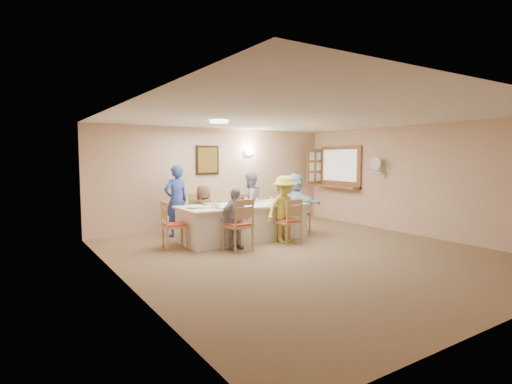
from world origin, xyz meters
TOP-DOWN VIEW (x-y plane):
  - ground at (0.00, 0.00)m, footprint 7.00×7.00m
  - room_walls at (0.00, 0.00)m, footprint 7.00×7.00m
  - wall_picture at (-0.30, 3.46)m, footprint 0.62×0.05m
  - wall_sconce at (0.90, 3.44)m, footprint 0.26×0.09m
  - ceiling_light at (-1.00, 1.50)m, footprint 0.36×0.36m
  - serving_hatch at (3.21, 2.40)m, footprint 0.06×1.50m
  - hatch_sill at (3.09, 2.40)m, footprint 0.30×1.50m
  - shutter_door at (2.95, 3.16)m, footprint 0.55×0.04m
  - fan_shelf at (3.13, 1.05)m, footprint 0.22×0.36m
  - desk_fan at (3.10, 1.05)m, footprint 0.30×0.30m
  - dining_table at (-0.32, 1.73)m, footprint 2.76×1.17m
  - chair_back_left at (-0.92, 2.53)m, footprint 0.47×0.47m
  - chair_back_right at (0.28, 2.53)m, footprint 0.49×0.49m
  - chair_front_left at (-0.92, 0.93)m, footprint 0.52×0.52m
  - chair_front_right at (0.28, 0.93)m, footprint 0.45×0.45m
  - chair_left_end at (-1.87, 1.73)m, footprint 0.49×0.49m
  - chair_right_end at (1.23, 1.73)m, footprint 0.45×0.45m
  - diner_back_left at (-0.92, 2.41)m, footprint 0.67×0.52m
  - diner_back_right at (0.28, 2.41)m, footprint 0.87×0.77m
  - diner_front_left at (-0.92, 1.05)m, footprint 0.81×0.56m
  - diner_front_right at (0.28, 1.05)m, footprint 0.94×0.59m
  - diner_right_end at (1.10, 1.73)m, footprint 1.36×0.60m
  - caregiver at (-1.37, 2.88)m, footprint 0.71×0.57m
  - placemat_fl at (-0.92, 1.31)m, footprint 0.33×0.25m
  - plate_fl at (-0.92, 1.31)m, footprint 0.23×0.23m
  - napkin_fl at (-0.74, 1.26)m, footprint 0.14×0.14m
  - placemat_fr at (0.28, 1.31)m, footprint 0.35×0.26m
  - plate_fr at (0.28, 1.31)m, footprint 0.23×0.23m
  - napkin_fr at (0.46, 1.26)m, footprint 0.14×0.14m
  - placemat_bl at (-0.92, 2.15)m, footprint 0.34×0.25m
  - plate_bl at (-0.92, 2.15)m, footprint 0.25×0.25m
  - napkin_bl at (-0.74, 2.10)m, footprint 0.14×0.14m
  - placemat_br at (0.28, 2.15)m, footprint 0.34×0.25m
  - plate_br at (0.28, 2.15)m, footprint 0.23×0.23m
  - napkin_br at (0.46, 2.10)m, footprint 0.15×0.15m
  - placemat_le at (-1.42, 1.73)m, footprint 0.33×0.24m
  - plate_le at (-1.42, 1.73)m, footprint 0.22×0.22m
  - napkin_le at (-1.24, 1.68)m, footprint 0.15×0.15m
  - placemat_re at (0.80, 1.73)m, footprint 0.37×0.27m
  - plate_re at (0.80, 1.73)m, footprint 0.24×0.24m
  - napkin_re at (0.98, 1.68)m, footprint 0.14×0.14m
  - teacup_a at (-1.10, 1.42)m, footprint 0.17×0.17m
  - teacup_b at (0.08, 2.22)m, footprint 0.10×0.10m
  - bowl_a at (-0.58, 1.45)m, footprint 0.36×0.36m
  - bowl_b at (0.04, 1.98)m, footprint 0.30×0.30m
  - condiment_ketchup at (-0.40, 1.73)m, footprint 0.14×0.14m
  - condiment_brown at (-0.30, 1.79)m, footprint 0.16×0.16m
  - condiment_malt at (-0.22, 1.67)m, footprint 0.18×0.18m
  - drinking_glass at (-0.47, 1.78)m, footprint 0.07×0.07m

SIDE VIEW (x-z plane):
  - ground at x=0.00m, z-range 0.00..0.00m
  - dining_table at x=-0.32m, z-range 0.00..0.76m
  - chair_right_end at x=1.23m, z-range 0.00..0.89m
  - chair_back_right at x=0.28m, z-range 0.00..0.89m
  - chair_front_right at x=0.28m, z-range 0.00..0.93m
  - chair_left_end at x=-1.87m, z-range 0.00..0.94m
  - chair_back_left at x=-0.92m, z-range 0.00..0.97m
  - chair_front_left at x=-0.92m, z-range 0.00..1.00m
  - diner_back_left at x=-0.92m, z-range 0.00..1.17m
  - diner_front_left at x=-0.92m, z-range 0.00..1.19m
  - diner_front_right at x=0.28m, z-range 0.00..1.39m
  - diner_right_end at x=1.10m, z-range 0.00..1.40m
  - diner_back_right at x=0.28m, z-range 0.00..1.42m
  - placemat_fl at x=-0.92m, z-range 0.76..0.77m
  - placemat_fr at x=0.28m, z-range 0.76..0.77m
  - placemat_bl at x=-0.92m, z-range 0.76..0.77m
  - placemat_br at x=0.28m, z-range 0.76..0.77m
  - placemat_le at x=-1.42m, z-range 0.76..0.77m
  - placemat_re at x=0.80m, z-range 0.76..0.77m
  - napkin_fl at x=-0.74m, z-range 0.77..0.77m
  - napkin_fr at x=0.46m, z-range 0.77..0.77m
  - napkin_bl at x=-0.74m, z-range 0.77..0.77m
  - napkin_br at x=0.46m, z-range 0.77..0.77m
  - napkin_le at x=-1.24m, z-range 0.77..0.77m
  - napkin_re at x=0.98m, z-range 0.77..0.77m
  - plate_fl at x=-0.92m, z-range 0.77..0.78m
  - plate_fr at x=0.28m, z-range 0.77..0.78m
  - plate_bl at x=-0.92m, z-range 0.77..0.78m
  - plate_br at x=0.28m, z-range 0.77..0.78m
  - plate_le at x=-1.42m, z-range 0.77..0.78m
  - plate_re at x=0.80m, z-range 0.77..0.78m
  - bowl_a at x=-0.58m, z-range 0.76..0.81m
  - bowl_b at x=0.04m, z-range 0.76..0.82m
  - teacup_b at x=0.08m, z-range 0.76..0.84m
  - teacup_a at x=-1.10m, z-range 0.76..0.84m
  - caregiver at x=-1.37m, z-range 0.00..1.61m
  - drinking_glass at x=-0.47m, z-range 0.77..0.87m
  - condiment_malt at x=-0.22m, z-range 0.76..0.93m
  - condiment_brown at x=-0.30m, z-range 0.76..0.96m
  - condiment_ketchup at x=-0.40m, z-range 0.76..0.99m
  - hatch_sill at x=3.09m, z-range 0.95..1.00m
  - fan_shelf at x=3.13m, z-range 1.39..1.41m
  - serving_hatch at x=3.21m, z-range 0.92..2.08m
  - shutter_door at x=2.95m, z-range 1.00..2.00m
  - room_walls at x=0.00m, z-range -1.99..5.01m
  - desk_fan at x=3.10m, z-range 1.41..1.69m
  - wall_picture at x=-0.30m, z-range 1.34..2.06m
  - wall_sconce at x=0.90m, z-range 1.81..1.99m
  - ceiling_light at x=-1.00m, z-range 2.45..2.50m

